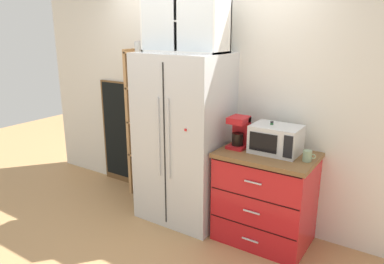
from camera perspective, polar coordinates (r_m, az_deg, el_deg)
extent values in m
plane|color=tan|center=(4.19, -1.28, -12.85)|extent=(10.57, 10.57, 0.00)
cube|color=silver|center=(4.08, 1.82, 5.41)|extent=(4.88, 0.10, 2.55)
cube|color=silver|center=(3.85, -1.24, -1.05)|extent=(0.90, 0.67, 1.79)
cube|color=black|center=(3.59, -4.32, -2.37)|extent=(0.01, 0.01, 1.64)
cylinder|color=silver|center=(3.59, -5.21, -0.90)|extent=(0.02, 0.02, 0.80)
cylinder|color=silver|center=(3.52, -3.68, -1.21)|extent=(0.02, 0.02, 0.80)
cube|color=red|center=(3.39, -1.02, 0.32)|extent=(0.02, 0.01, 0.02)
cube|color=brown|center=(4.53, -5.93, 1.48)|extent=(0.45, 0.04, 1.79)
cube|color=tan|center=(4.54, -8.97, 1.39)|extent=(0.04, 0.27, 1.79)
cube|color=tan|center=(4.30, -5.31, 0.71)|extent=(0.04, 0.27, 1.79)
cube|color=tan|center=(4.53, -7.02, -3.51)|extent=(0.39, 0.27, 0.02)
cylinder|color=silver|center=(4.54, -7.88, -2.54)|extent=(0.08, 0.08, 0.13)
cylinder|color=#B77A38|center=(4.54, -7.87, -2.77)|extent=(0.07, 0.07, 0.09)
cylinder|color=#B2B2B7|center=(4.52, -7.91, -1.71)|extent=(0.08, 0.08, 0.01)
cylinder|color=silver|center=(4.45, -6.38, -2.96)|extent=(0.08, 0.08, 0.11)
cylinder|color=#E0C67F|center=(4.45, -6.37, -3.17)|extent=(0.07, 0.07, 0.08)
cylinder|color=#B2B2B7|center=(4.43, -6.40, -2.21)|extent=(0.08, 0.08, 0.01)
cube|color=tan|center=(4.41, -7.20, 1.51)|extent=(0.39, 0.27, 0.02)
cylinder|color=silver|center=(4.48, -8.15, 2.50)|extent=(0.08, 0.08, 0.10)
cylinder|color=#2D2D2D|center=(4.48, -8.15, 2.31)|extent=(0.07, 0.07, 0.07)
cylinder|color=#B2B2B7|center=(4.46, -8.18, 3.22)|extent=(0.07, 0.07, 0.01)
cylinder|color=silver|center=(4.41, -7.13, 2.38)|extent=(0.08, 0.08, 0.11)
cylinder|color=brown|center=(4.42, -7.12, 2.17)|extent=(0.07, 0.07, 0.07)
cylinder|color=#B2B2B7|center=(4.40, -7.16, 3.16)|extent=(0.07, 0.07, 0.01)
cylinder|color=silver|center=(4.33, -6.31, 2.09)|extent=(0.07, 0.07, 0.10)
cylinder|color=white|center=(4.34, -6.30, 1.90)|extent=(0.06, 0.06, 0.07)
cylinder|color=#B2B2B7|center=(4.32, -6.33, 2.81)|extent=(0.07, 0.07, 0.01)
cube|color=tan|center=(4.33, -7.39, 6.77)|extent=(0.39, 0.27, 0.02)
cylinder|color=silver|center=(4.37, -8.45, 7.61)|extent=(0.07, 0.07, 0.10)
cylinder|color=#382316|center=(4.37, -8.44, 7.42)|extent=(0.06, 0.06, 0.07)
cylinder|color=#B2B2B7|center=(4.36, -8.48, 8.34)|extent=(0.06, 0.06, 0.01)
cylinder|color=silver|center=(4.31, -7.48, 7.48)|extent=(0.08, 0.08, 0.09)
cylinder|color=beige|center=(4.31, -7.47, 7.30)|extent=(0.07, 0.07, 0.06)
cylinder|color=#B2B2B7|center=(4.30, -7.50, 8.18)|extent=(0.07, 0.07, 0.01)
cylinder|color=silver|center=(4.26, -6.24, 7.63)|extent=(0.08, 0.08, 0.12)
cylinder|color=#CCB78C|center=(4.26, -6.23, 7.38)|extent=(0.07, 0.07, 0.08)
cylinder|color=#B2B2B7|center=(4.25, -6.26, 8.53)|extent=(0.07, 0.07, 0.01)
cube|color=tan|center=(4.28, -7.59, 12.19)|extent=(0.39, 0.27, 0.02)
cylinder|color=silver|center=(4.32, -8.41, 13.03)|extent=(0.08, 0.08, 0.11)
cylinder|color=white|center=(4.33, -8.40, 12.82)|extent=(0.07, 0.07, 0.07)
cylinder|color=#B2B2B7|center=(4.32, -8.44, 13.82)|extent=(0.08, 0.08, 0.01)
cube|color=red|center=(3.65, 11.32, -10.22)|extent=(0.86, 0.60, 0.86)
cube|color=brown|center=(3.48, 11.73, -3.53)|extent=(0.89, 0.63, 0.04)
cube|color=black|center=(3.47, 9.21, -14.43)|extent=(0.84, 0.00, 0.01)
cube|color=silver|center=(3.54, 9.05, -16.35)|extent=(0.16, 0.01, 0.01)
cube|color=black|center=(3.34, 9.43, -10.18)|extent=(0.84, 0.00, 0.01)
cube|color=silver|center=(3.39, 9.26, -12.24)|extent=(0.16, 0.01, 0.01)
cube|color=black|center=(3.22, 9.66, -5.59)|extent=(0.84, 0.00, 0.01)
cube|color=silver|center=(3.27, 9.49, -7.79)|extent=(0.16, 0.01, 0.01)
cube|color=silver|center=(3.46, 12.99, -1.10)|extent=(0.44, 0.32, 0.26)
cube|color=black|center=(3.33, 11.02, -1.63)|extent=(0.26, 0.01, 0.17)
cube|color=black|center=(3.26, 14.75, -2.29)|extent=(0.08, 0.01, 0.20)
cube|color=red|center=(3.56, 7.15, -2.24)|extent=(0.17, 0.20, 0.03)
cube|color=red|center=(3.58, 7.73, 0.11)|extent=(0.17, 0.06, 0.30)
cube|color=red|center=(3.49, 7.30, 1.90)|extent=(0.17, 0.20, 0.06)
cylinder|color=black|center=(3.53, 7.12, -1.13)|extent=(0.11, 0.11, 0.12)
cylinder|color=#8CA37F|center=(3.33, 17.56, -3.58)|extent=(0.08, 0.08, 0.10)
torus|color=#8CA37F|center=(3.32, 18.40, -3.64)|extent=(0.05, 0.01, 0.05)
cylinder|color=#285B33|center=(3.49, 12.21, -1.33)|extent=(0.07, 0.07, 0.21)
cone|color=#285B33|center=(3.46, 12.31, 0.40)|extent=(0.07, 0.07, 0.04)
cylinder|color=#285B33|center=(3.45, 12.34, 0.88)|extent=(0.03, 0.03, 0.07)
cylinder|color=black|center=(3.44, 12.38, 1.53)|extent=(0.03, 0.03, 0.01)
cube|color=silver|center=(3.83, 0.16, 16.90)|extent=(0.86, 0.02, 0.59)
cube|color=silver|center=(3.71, -1.15, 12.50)|extent=(0.86, 0.32, 0.02)
cube|color=silver|center=(3.96, -6.44, 16.77)|extent=(0.02, 0.32, 0.59)
cube|color=silver|center=(3.48, 4.82, 16.93)|extent=(0.02, 0.32, 0.59)
cube|color=silver|center=(3.70, -1.17, 16.92)|extent=(0.83, 0.30, 0.02)
cube|color=silver|center=(3.71, -5.46, 16.86)|extent=(0.40, 0.01, 0.55)
cube|color=silver|center=(3.45, 0.40, 16.99)|extent=(0.40, 0.01, 0.55)
cylinder|color=silver|center=(3.89, -4.92, 12.78)|extent=(0.05, 0.05, 0.00)
cylinder|color=silver|center=(3.89, -4.93, 13.27)|extent=(0.01, 0.01, 0.07)
cone|color=silver|center=(3.88, -4.95, 14.15)|extent=(0.06, 0.06, 0.05)
cylinder|color=silver|center=(3.71, -1.15, 12.68)|extent=(0.05, 0.05, 0.00)
cylinder|color=silver|center=(3.71, -1.15, 13.19)|extent=(0.01, 0.01, 0.07)
cone|color=silver|center=(3.70, -1.16, 14.12)|extent=(0.06, 0.06, 0.05)
cylinder|color=silver|center=(3.55, 2.98, 12.51)|extent=(0.05, 0.05, 0.00)
cylinder|color=silver|center=(3.54, 2.99, 13.04)|extent=(0.01, 0.01, 0.07)
cone|color=silver|center=(3.54, 3.00, 14.01)|extent=(0.06, 0.06, 0.05)
cylinder|color=white|center=(3.86, -4.50, 17.45)|extent=(0.06, 0.06, 0.07)
cylinder|color=white|center=(3.70, -1.18, 17.55)|extent=(0.06, 0.06, 0.07)
cylinder|color=white|center=(3.56, 2.43, 17.60)|extent=(0.06, 0.06, 0.07)
cube|color=brown|center=(4.91, -11.09, -0.16)|extent=(0.60, 0.04, 1.36)
cube|color=black|center=(4.89, -11.27, 0.12)|extent=(0.54, 0.01, 1.26)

